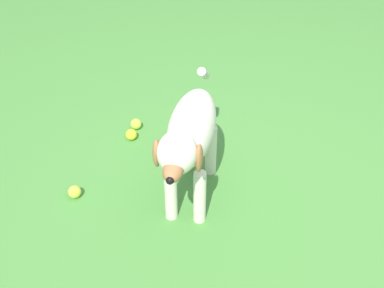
{
  "coord_description": "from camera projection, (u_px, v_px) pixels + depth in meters",
  "views": [
    {
      "loc": [
        -1.53,
        0.59,
        1.69
      ],
      "look_at": [
        0.19,
        0.2,
        0.32
      ],
      "focal_mm": 44.25,
      "sensor_mm": 36.0,
      "label": 1
    }
  ],
  "objects": [
    {
      "name": "ground",
      "position": [
        240.0,
        212.0,
        2.31
      ],
      "size": [
        14.0,
        14.0,
        0.0
      ],
      "primitive_type": "plane",
      "color": "#478438"
    },
    {
      "name": "tennis_ball_0",
      "position": [
        136.0,
        124.0,
        2.84
      ],
      "size": [
        0.07,
        0.07,
        0.07
      ],
      "primitive_type": "sphere",
      "color": "#C2E23C",
      "rests_on": "ground"
    },
    {
      "name": "tennis_ball_3",
      "position": [
        75.0,
        192.0,
        2.38
      ],
      "size": [
        0.07,
        0.07,
        0.07
      ],
      "primitive_type": "sphere",
      "color": "#C0DE3B",
      "rests_on": "ground"
    },
    {
      "name": "dog",
      "position": [
        190.0,
        135.0,
        2.13
      ],
      "size": [
        0.85,
        0.44,
        0.61
      ],
      "rotation": [
        0.0,
        0.0,
        2.74
      ],
      "color": "silver",
      "rests_on": "ground"
    },
    {
      "name": "tennis_ball_2",
      "position": [
        131.0,
        135.0,
        2.76
      ],
      "size": [
        0.07,
        0.07,
        0.07
      ],
      "primitive_type": "sphere",
      "color": "yellow",
      "rests_on": "ground"
    }
  ]
}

